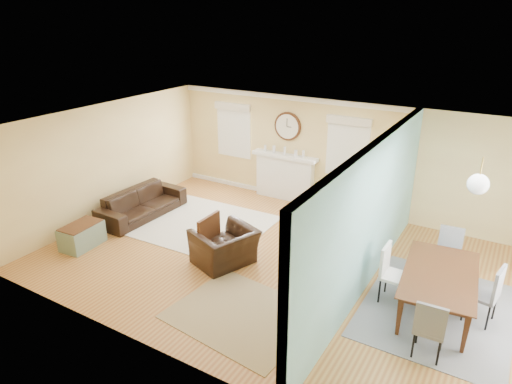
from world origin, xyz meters
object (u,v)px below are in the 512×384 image
eames_chair (225,247)px  credenza (367,233)px  dining_table (440,293)px  sofa (142,203)px  green_chair (348,211)px

eames_chair → credenza: 2.81m
credenza → dining_table: credenza is taller
sofa → green_chair: size_ratio=3.08×
credenza → dining_table: size_ratio=0.85×
credenza → eames_chair: bearing=-139.4°
eames_chair → green_chair: (1.38, 2.84, -0.03)m
green_chair → credenza: (0.76, -1.01, 0.08)m
sofa → eames_chair: bearing=-104.1°
sofa → green_chair: green_chair is taller
credenza → green_chair: bearing=127.0°
green_chair → credenza: size_ratio=0.43×
green_chair → dining_table: size_ratio=0.36×
sofa → eames_chair: 2.97m
dining_table → green_chair: bearing=40.1°
sofa → eames_chair: (2.86, -0.80, 0.03)m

